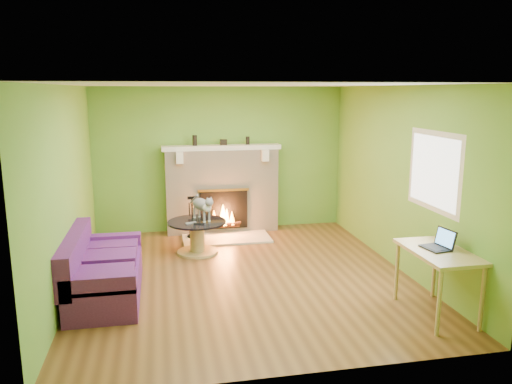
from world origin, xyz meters
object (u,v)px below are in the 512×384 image
Objects in this scene: coffee_table at (197,235)px; cat at (201,207)px; desk at (439,258)px; sofa at (101,272)px.

cat is (0.08, 0.05, 0.43)m from coffee_table.
coffee_table is at bearing 132.27° from desk.
desk is at bearing -18.93° from sofa.
sofa is 4.04m from desk.
desk is (2.50, -2.75, 0.38)m from coffee_table.
sofa is 2.69× the size of cat.
cat reaches higher than coffee_table.
sofa is 1.95m from coffee_table.
desk is at bearing -71.98° from cat.
coffee_table is at bearing 47.89° from sofa.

